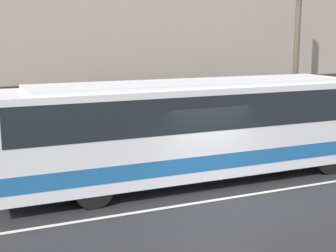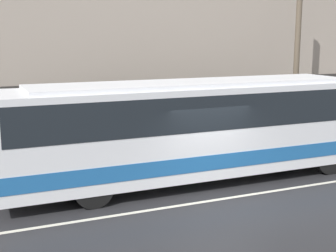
# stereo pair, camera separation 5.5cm
# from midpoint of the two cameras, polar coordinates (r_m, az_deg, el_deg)

# --- Properties ---
(ground_plane) EXTENTS (60.00, 60.00, 0.00)m
(ground_plane) POSITION_cam_midpoint_polar(r_m,az_deg,el_deg) (13.30, 6.47, -8.88)
(ground_plane) COLOR #262628
(sidewalk) EXTENTS (60.00, 2.42, 0.15)m
(sidewalk) POSITION_cam_midpoint_polar(r_m,az_deg,el_deg) (17.78, -1.91, -3.50)
(sidewalk) COLOR #A09E99
(sidewalk) RESTS_ON ground_plane
(building_facade) EXTENTS (60.00, 0.35, 11.05)m
(building_facade) POSITION_cam_midpoint_polar(r_m,az_deg,el_deg) (18.52, -3.59, 13.45)
(building_facade) COLOR gray
(building_facade) RESTS_ON ground_plane
(lane_stripe) EXTENTS (54.00, 0.14, 0.01)m
(lane_stripe) POSITION_cam_midpoint_polar(r_m,az_deg,el_deg) (13.29, 6.47, -8.87)
(lane_stripe) COLOR beige
(lane_stripe) RESTS_ON ground_plane
(transit_bus) EXTENTS (11.97, 2.56, 3.14)m
(transit_bus) POSITION_cam_midpoint_polar(r_m,az_deg,el_deg) (14.53, 3.56, 0.09)
(transit_bus) COLOR silver
(transit_bus) RESTS_ON ground_plane
(utility_pole_near) EXTENTS (0.23, 0.23, 6.94)m
(utility_pole_near) POSITION_cam_midpoint_polar(r_m,az_deg,el_deg) (19.87, 15.49, 7.98)
(utility_pole_near) COLOR brown
(utility_pole_near) RESTS_ON sidewalk
(pedestrian_waiting) EXTENTS (0.36, 0.36, 1.64)m
(pedestrian_waiting) POSITION_cam_midpoint_polar(r_m,az_deg,el_deg) (18.06, 3.09, -0.55)
(pedestrian_waiting) COLOR #1E5933
(pedestrian_waiting) RESTS_ON sidewalk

